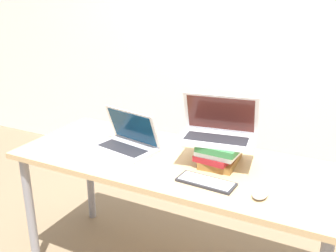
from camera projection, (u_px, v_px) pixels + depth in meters
wall_back at (255, 17)px, 2.96m from camera, size 8.00×0.05×2.70m
desk at (174, 173)px, 2.05m from camera, size 1.69×0.67×0.73m
laptop_left at (127, 141)px, 2.15m from camera, size 0.38×0.28×0.22m
book_stack at (221, 152)px, 1.96m from camera, size 0.22×0.27×0.13m
laptop_on_books at (218, 130)px, 1.94m from camera, size 0.40×0.28×0.22m
wireless_keyboard at (206, 182)px, 1.78m from camera, size 0.27×0.12×0.01m
mouse at (260, 193)px, 1.67m from camera, size 0.07×0.10×0.03m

